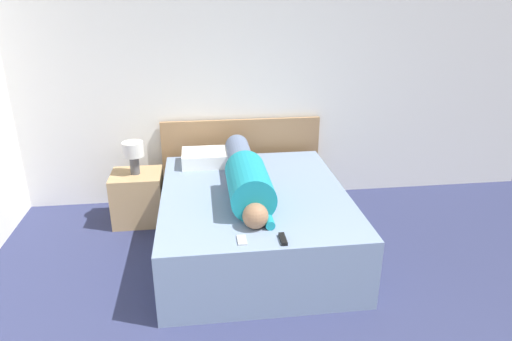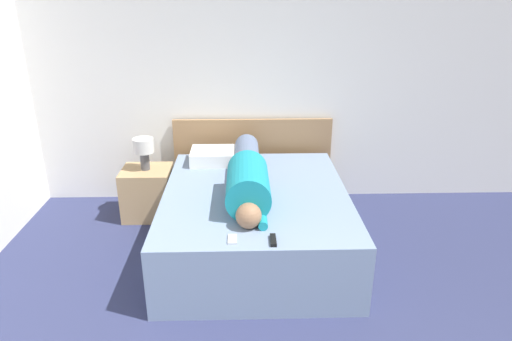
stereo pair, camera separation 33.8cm
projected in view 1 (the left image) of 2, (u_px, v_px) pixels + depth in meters
wall_back at (261, 80)px, 4.74m from camera, size 6.18×0.06×2.60m
bed at (254, 220)px, 4.02m from camera, size 1.57×1.92×0.56m
headboard at (242, 160)px, 4.96m from camera, size 1.69×0.04×0.90m
nightstand at (138, 197)px, 4.53m from camera, size 0.49×0.44×0.51m
table_lamp at (133, 152)px, 4.35m from camera, size 0.20×0.20×0.32m
person_lying at (246, 176)px, 3.84m from camera, size 0.34×1.62×0.34m
pillow_near_headboard at (212, 157)px, 4.51m from camera, size 0.59×0.37×0.13m
tv_remote at (283, 239)px, 3.14m from camera, size 0.04×0.15×0.02m
cell_phone at (242, 240)px, 3.14m from camera, size 0.06×0.13×0.01m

